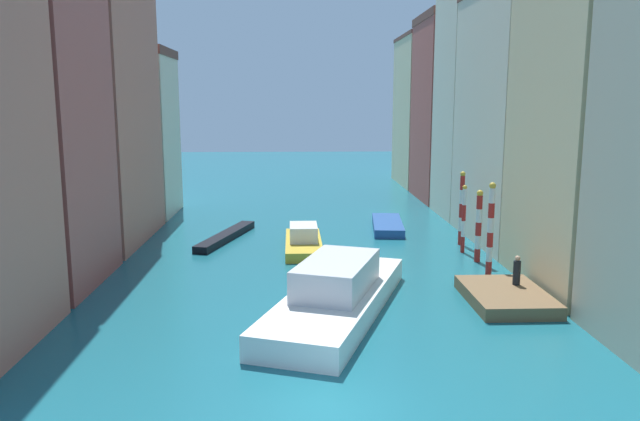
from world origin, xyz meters
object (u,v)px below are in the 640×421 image
(waterfront_dock, at_px, (506,296))
(mooring_pole_0, at_px, (490,228))
(mooring_pole_2, at_px, (464,218))
(person_on_dock, at_px, (517,271))
(vaporetto_white, at_px, (337,294))
(motorboat_0, at_px, (387,225))
(mooring_pole_1, at_px, (479,225))
(gondola_black, at_px, (226,236))
(mooring_pole_3, at_px, (462,208))
(motorboat_1, at_px, (304,241))

(waterfront_dock, xyz_separation_m, mooring_pole_0, (0.62, 4.68, 2.35))
(mooring_pole_2, bearing_deg, mooring_pole_0, -89.97)
(person_on_dock, bearing_deg, mooring_pole_0, 92.63)
(mooring_pole_2, distance_m, vaporetto_white, 14.26)
(mooring_pole_0, xyz_separation_m, motorboat_0, (-3.72, 12.80, -2.35))
(mooring_pole_1, distance_m, gondola_black, 17.23)
(mooring_pole_2, bearing_deg, vaporetto_white, -128.30)
(mooring_pole_1, distance_m, mooring_pole_2, 2.39)
(waterfront_dock, height_order, mooring_pole_1, mooring_pole_1)
(mooring_pole_3, relative_size, motorboat_0, 0.70)
(person_on_dock, bearing_deg, motorboat_0, 103.20)
(mooring_pole_2, height_order, motorboat_0, mooring_pole_2)
(motorboat_0, xyz_separation_m, motorboat_1, (-6.42, -6.14, 0.25))
(mooring_pole_1, bearing_deg, gondola_black, 156.87)
(person_on_dock, relative_size, mooring_pole_0, 0.28)
(mooring_pole_0, bearing_deg, vaporetto_white, -146.81)
(mooring_pole_0, bearing_deg, mooring_pole_1, 85.28)
(waterfront_dock, relative_size, mooring_pole_0, 1.03)
(vaporetto_white, height_order, motorboat_0, vaporetto_white)
(vaporetto_white, relative_size, motorboat_0, 1.90)
(person_on_dock, height_order, mooring_pole_1, mooring_pole_1)
(mooring_pole_1, relative_size, mooring_pole_3, 0.88)
(mooring_pole_3, relative_size, gondola_black, 0.56)
(waterfront_dock, bearing_deg, gondola_black, 135.89)
(person_on_dock, relative_size, mooring_pole_3, 0.29)
(mooring_pole_3, distance_m, gondola_black, 16.23)
(gondola_black, distance_m, motorboat_1, 6.18)
(gondola_black, relative_size, motorboat_0, 1.25)
(person_on_dock, bearing_deg, mooring_pole_2, 91.11)
(vaporetto_white, bearing_deg, mooring_pole_3, 55.25)
(mooring_pole_3, bearing_deg, motorboat_1, -175.16)
(gondola_black, bearing_deg, motorboat_1, -29.86)
(mooring_pole_0, distance_m, mooring_pole_2, 5.40)
(waterfront_dock, relative_size, mooring_pole_2, 1.24)
(person_on_dock, xyz_separation_m, motorboat_0, (-3.89, 16.59, -0.99))
(mooring_pole_2, bearing_deg, motorboat_1, 172.85)
(waterfront_dock, bearing_deg, mooring_pole_0, 82.47)
(mooring_pole_2, relative_size, vaporetto_white, 0.32)
(person_on_dock, bearing_deg, waterfront_dock, -131.81)
(mooring_pole_0, relative_size, gondola_black, 0.59)
(mooring_pole_2, bearing_deg, person_on_dock, -88.89)
(mooring_pole_2, height_order, motorboat_1, mooring_pole_2)
(mooring_pole_1, bearing_deg, mooring_pole_2, 96.03)
(mooring_pole_1, relative_size, motorboat_1, 0.59)
(mooring_pole_1, height_order, motorboat_1, mooring_pole_1)
(gondola_black, xyz_separation_m, motorboat_0, (11.77, 3.07, 0.07))
(motorboat_1, bearing_deg, mooring_pole_3, 4.84)
(waterfront_dock, relative_size, vaporetto_white, 0.40)
(gondola_black, bearing_deg, waterfront_dock, -44.11)
(gondola_black, xyz_separation_m, motorboat_1, (5.35, -3.07, 0.32))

